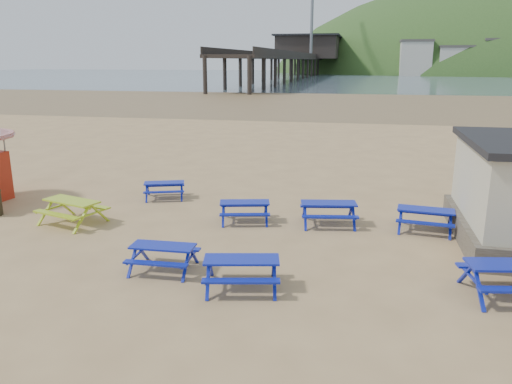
# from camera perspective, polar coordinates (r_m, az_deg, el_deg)

# --- Properties ---
(ground) EXTENTS (400.00, 400.00, 0.00)m
(ground) POSITION_cam_1_polar(r_m,az_deg,el_deg) (15.96, -2.44, -4.75)
(ground) COLOR tan
(ground) RESTS_ON ground
(wet_sand) EXTENTS (400.00, 400.00, 0.00)m
(wet_sand) POSITION_cam_1_polar(r_m,az_deg,el_deg) (69.86, 9.06, 10.25)
(wet_sand) COLOR olive
(wet_sand) RESTS_ON ground
(sea) EXTENTS (400.00, 400.00, 0.00)m
(sea) POSITION_cam_1_polar(r_m,az_deg,el_deg) (184.67, 11.17, 12.88)
(sea) COLOR #485B68
(sea) RESTS_ON ground
(picnic_table_blue_a) EXTENTS (1.89, 1.71, 0.66)m
(picnic_table_blue_a) POSITION_cam_1_polar(r_m,az_deg,el_deg) (20.21, -10.41, 0.21)
(picnic_table_blue_a) COLOR #002A9A
(picnic_table_blue_a) RESTS_ON ground
(picnic_table_blue_b) EXTENTS (2.05, 1.76, 0.77)m
(picnic_table_blue_b) POSITION_cam_1_polar(r_m,az_deg,el_deg) (16.87, 8.27, -2.44)
(picnic_table_blue_b) COLOR #002A9A
(picnic_table_blue_b) RESTS_ON ground
(picnic_table_blue_c) EXTENTS (1.91, 1.61, 0.73)m
(picnic_table_blue_c) POSITION_cam_1_polar(r_m,az_deg,el_deg) (16.97, 18.76, -3.04)
(picnic_table_blue_c) COLOR #002A9A
(picnic_table_blue_c) RESTS_ON ground
(picnic_table_blue_d) EXTENTS (1.71, 1.39, 0.70)m
(picnic_table_blue_d) POSITION_cam_1_polar(r_m,az_deg,el_deg) (13.35, -10.54, -7.40)
(picnic_table_blue_d) COLOR #002A9A
(picnic_table_blue_d) RESTS_ON ground
(picnic_table_blue_e) EXTENTS (2.06, 1.79, 0.76)m
(picnic_table_blue_e) POSITION_cam_1_polar(r_m,az_deg,el_deg) (12.17, -1.65, -9.25)
(picnic_table_blue_e) COLOR #002A9A
(picnic_table_blue_e) RESTS_ON ground
(picnic_table_blue_f) EXTENTS (2.23, 1.92, 0.83)m
(picnic_table_blue_f) POSITION_cam_1_polar(r_m,az_deg,el_deg) (13.10, 27.03, -8.99)
(picnic_table_blue_f) COLOR #002A9A
(picnic_table_blue_f) RESTS_ON ground
(picnic_table_yellow) EXTENTS (2.33, 2.08, 0.82)m
(picnic_table_yellow) POSITION_cam_1_polar(r_m,az_deg,el_deg) (17.87, -20.23, -2.14)
(picnic_table_yellow) COLOR #ABD412
(picnic_table_yellow) RESTS_ON ground
(pier) EXTENTS (24.00, 220.00, 39.29)m
(pier) POSITION_cam_1_polar(r_m,az_deg,el_deg) (194.01, 5.82, 14.77)
(pier) COLOR black
(pier) RESTS_ON ground
(picnic_table_blue_g) EXTENTS (1.94, 1.70, 0.70)m
(picnic_table_blue_g) POSITION_cam_1_polar(r_m,az_deg,el_deg) (17.01, -1.30, -2.25)
(picnic_table_blue_g) COLOR #002A9A
(picnic_table_blue_g) RESTS_ON ground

